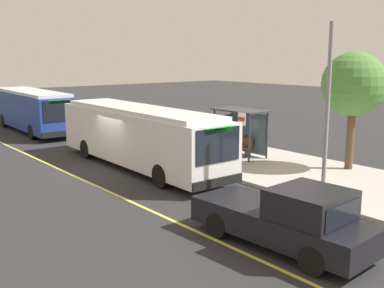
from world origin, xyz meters
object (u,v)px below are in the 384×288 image
object	(u,v)px
waiting_bench	(239,146)
transit_bus_second	(32,109)
transit_bus_main	(139,135)
route_sign_post	(242,135)
pickup_truck	(288,219)
pedestrian_commuter	(208,139)

from	to	relation	value
waiting_bench	transit_bus_second	bearing A→B (deg)	-161.24
transit_bus_main	route_sign_post	world-z (taller)	same
transit_bus_main	transit_bus_second	world-z (taller)	same
transit_bus_main	transit_bus_second	size ratio (longest dim) A/B	1.07
pickup_truck	route_sign_post	xyz separation A→B (m)	(-6.25, 4.43, 1.10)
waiting_bench	pedestrian_commuter	xyz separation A→B (m)	(-0.53, -1.72, 0.48)
waiting_bench	route_sign_post	bearing A→B (deg)	-43.72
route_sign_post	pedestrian_commuter	xyz separation A→B (m)	(-3.62, 1.23, -0.84)
transit_bus_main	route_sign_post	size ratio (longest dim) A/B	4.21
pedestrian_commuter	transit_bus_second	bearing A→B (deg)	-166.62
transit_bus_second	pedestrian_commuter	xyz separation A→B (m)	(15.17, 3.61, -0.50)
waiting_bench	transit_bus_main	bearing A→B (deg)	-104.81
pedestrian_commuter	route_sign_post	bearing A→B (deg)	-18.79
pickup_truck	pedestrian_commuter	bearing A→B (deg)	150.18
transit_bus_main	route_sign_post	distance (m)	5.14
pickup_truck	waiting_bench	distance (m)	11.91
pedestrian_commuter	transit_bus_main	bearing A→B (deg)	-103.70
pickup_truck	pedestrian_commuter	distance (m)	11.38
pickup_truck	pedestrian_commuter	xyz separation A→B (m)	(-9.87, 5.66, 0.26)
transit_bus_second	pedestrian_commuter	world-z (taller)	transit_bus_second
transit_bus_second	pedestrian_commuter	size ratio (longest dim) A/B	6.54
waiting_bench	pedestrian_commuter	bearing A→B (deg)	-107.13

